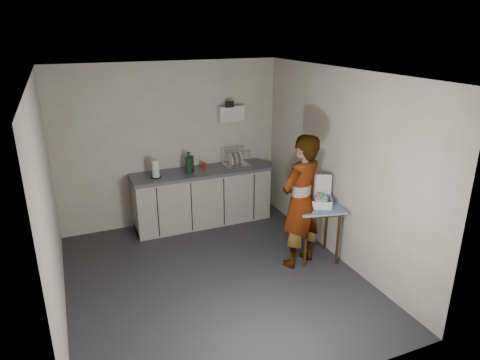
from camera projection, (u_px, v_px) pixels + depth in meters
name	position (u px, v px, depth m)	size (l,w,h in m)	color
ground	(215.00, 279.00, 5.53)	(4.00, 4.00, 0.00)	#252429
wall_back	(171.00, 145.00, 6.82)	(3.60, 0.02, 2.60)	#B2AA9B
wall_right	(338.00, 167.00, 5.75)	(0.02, 4.00, 2.60)	#B2AA9B
wall_left	(50.00, 209.00, 4.44)	(0.02, 4.00, 2.60)	#B2AA9B
ceiling	(210.00, 74.00, 4.65)	(3.60, 4.00, 0.01)	silver
kitchen_counter	(202.00, 198.00, 7.01)	(2.24, 0.62, 0.91)	black
wall_shelf	(231.00, 113.00, 6.97)	(0.42, 0.18, 0.37)	silver
side_table	(318.00, 212.00, 5.83)	(0.74, 0.74, 0.80)	#361F0C
standing_man	(301.00, 202.00, 5.62)	(0.67, 0.44, 1.82)	#B2A593
soap_bottle	(189.00, 162.00, 6.69)	(0.13, 0.13, 0.33)	black
soda_can	(204.00, 166.00, 6.88)	(0.06, 0.06, 0.11)	red
dark_bottle	(192.00, 164.00, 6.75)	(0.08, 0.08, 0.26)	black
paper_towel	(156.00, 169.00, 6.47)	(0.16, 0.16, 0.28)	black
dish_rack	(236.00, 162.00, 7.06)	(0.41, 0.31, 0.29)	silver
bakery_box	(321.00, 199.00, 5.76)	(0.39, 0.39, 0.40)	silver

